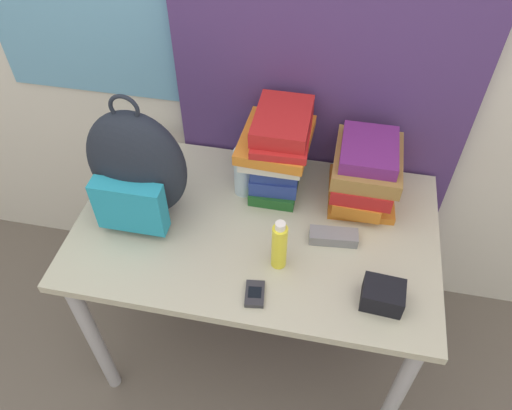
{
  "coord_description": "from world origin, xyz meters",
  "views": [
    {
      "loc": [
        0.2,
        -0.68,
        1.97
      ],
      "look_at": [
        0.0,
        0.35,
        0.85
      ],
      "focal_mm": 35.0,
      "sensor_mm": 36.0,
      "label": 1
    }
  ],
  "objects_px": {
    "sunscreen_bottle": "(279,246)",
    "sunglasses_case": "(334,237)",
    "book_stack_left": "(278,149)",
    "book_stack_center": "(364,171)",
    "cell_phone": "(255,294)",
    "water_bottle": "(244,171)",
    "sports_bottle": "(270,165)",
    "camera_pouch": "(383,295)",
    "backpack": "(137,169)"
  },
  "relations": [
    {
      "from": "sunscreen_bottle",
      "to": "sunglasses_case",
      "type": "relative_size",
      "value": 1.19
    },
    {
      "from": "book_stack_left",
      "to": "sunglasses_case",
      "type": "xyz_separation_m",
      "value": [
        0.22,
        -0.21,
        -0.14
      ]
    },
    {
      "from": "book_stack_center",
      "to": "cell_phone",
      "type": "xyz_separation_m",
      "value": [
        -0.27,
        -0.46,
        -0.1
      ]
    },
    {
      "from": "book_stack_center",
      "to": "water_bottle",
      "type": "distance_m",
      "value": 0.4
    },
    {
      "from": "water_bottle",
      "to": "cell_phone",
      "type": "distance_m",
      "value": 0.43
    },
    {
      "from": "water_bottle",
      "to": "sports_bottle",
      "type": "bearing_deg",
      "value": 18.08
    },
    {
      "from": "book_stack_left",
      "to": "camera_pouch",
      "type": "bearing_deg",
      "value": -48.13
    },
    {
      "from": "water_bottle",
      "to": "cell_phone",
      "type": "height_order",
      "value": "water_bottle"
    },
    {
      "from": "sunscreen_bottle",
      "to": "backpack",
      "type": "bearing_deg",
      "value": 164.7
    },
    {
      "from": "cell_phone",
      "to": "camera_pouch",
      "type": "relative_size",
      "value": 0.75
    },
    {
      "from": "book_stack_left",
      "to": "water_bottle",
      "type": "distance_m",
      "value": 0.13
    },
    {
      "from": "camera_pouch",
      "to": "sunglasses_case",
      "type": "bearing_deg",
      "value": 127.62
    },
    {
      "from": "water_bottle",
      "to": "sports_bottle",
      "type": "xyz_separation_m",
      "value": [
        0.08,
        0.03,
        0.01
      ]
    },
    {
      "from": "sports_bottle",
      "to": "camera_pouch",
      "type": "distance_m",
      "value": 0.55
    },
    {
      "from": "backpack",
      "to": "book_stack_left",
      "type": "distance_m",
      "value": 0.45
    },
    {
      "from": "sunglasses_case",
      "to": "book_stack_left",
      "type": "bearing_deg",
      "value": 135.37
    },
    {
      "from": "backpack",
      "to": "book_stack_left",
      "type": "height_order",
      "value": "backpack"
    },
    {
      "from": "sunglasses_case",
      "to": "cell_phone",
      "type": "bearing_deg",
      "value": -129.1
    },
    {
      "from": "water_bottle",
      "to": "book_stack_left",
      "type": "bearing_deg",
      "value": 28.03
    },
    {
      "from": "water_bottle",
      "to": "book_stack_center",
      "type": "bearing_deg",
      "value": 7.89
    },
    {
      "from": "sunscreen_bottle",
      "to": "camera_pouch",
      "type": "bearing_deg",
      "value": -14.02
    },
    {
      "from": "sunglasses_case",
      "to": "camera_pouch",
      "type": "relative_size",
      "value": 1.28
    },
    {
      "from": "water_bottle",
      "to": "sunscreen_bottle",
      "type": "height_order",
      "value": "water_bottle"
    },
    {
      "from": "backpack",
      "to": "book_stack_center",
      "type": "distance_m",
      "value": 0.72
    },
    {
      "from": "book_stack_center",
      "to": "book_stack_left",
      "type": "bearing_deg",
      "value": 179.82
    },
    {
      "from": "sports_bottle",
      "to": "sunscreen_bottle",
      "type": "height_order",
      "value": "sports_bottle"
    },
    {
      "from": "sports_bottle",
      "to": "sunglasses_case",
      "type": "distance_m",
      "value": 0.31
    },
    {
      "from": "sunglasses_case",
      "to": "camera_pouch",
      "type": "height_order",
      "value": "camera_pouch"
    },
    {
      "from": "book_stack_center",
      "to": "water_bottle",
      "type": "height_order",
      "value": "book_stack_center"
    },
    {
      "from": "backpack",
      "to": "cell_phone",
      "type": "bearing_deg",
      "value": -31.16
    },
    {
      "from": "book_stack_left",
      "to": "sports_bottle",
      "type": "height_order",
      "value": "book_stack_left"
    },
    {
      "from": "backpack",
      "to": "sunglasses_case",
      "type": "bearing_deg",
      "value": -0.46
    },
    {
      "from": "backpack",
      "to": "camera_pouch",
      "type": "height_order",
      "value": "backpack"
    },
    {
      "from": "book_stack_left",
      "to": "book_stack_center",
      "type": "height_order",
      "value": "book_stack_left"
    },
    {
      "from": "cell_phone",
      "to": "sunglasses_case",
      "type": "relative_size",
      "value": 0.59
    },
    {
      "from": "backpack",
      "to": "water_bottle",
      "type": "height_order",
      "value": "backpack"
    },
    {
      "from": "sunscreen_bottle",
      "to": "cell_phone",
      "type": "xyz_separation_m",
      "value": [
        -0.05,
        -0.13,
        -0.08
      ]
    },
    {
      "from": "cell_phone",
      "to": "sunscreen_bottle",
      "type": "bearing_deg",
      "value": 69.21
    },
    {
      "from": "water_bottle",
      "to": "sports_bottle",
      "type": "relative_size",
      "value": 0.88
    },
    {
      "from": "sunscreen_bottle",
      "to": "water_bottle",
      "type": "bearing_deg",
      "value": 120.66
    },
    {
      "from": "book_stack_left",
      "to": "sunscreen_bottle",
      "type": "height_order",
      "value": "book_stack_left"
    },
    {
      "from": "backpack",
      "to": "cell_phone",
      "type": "height_order",
      "value": "backpack"
    },
    {
      "from": "water_bottle",
      "to": "backpack",
      "type": "bearing_deg",
      "value": -152.63
    },
    {
      "from": "backpack",
      "to": "book_stack_left",
      "type": "bearing_deg",
      "value": 27.54
    },
    {
      "from": "book_stack_center",
      "to": "sunscreen_bottle",
      "type": "bearing_deg",
      "value": -123.72
    },
    {
      "from": "book_stack_left",
      "to": "cell_phone",
      "type": "bearing_deg",
      "value": -88.03
    },
    {
      "from": "sunscreen_bottle",
      "to": "sunglasses_case",
      "type": "xyz_separation_m",
      "value": [
        0.15,
        0.12,
        -0.07
      ]
    },
    {
      "from": "cell_phone",
      "to": "sunglasses_case",
      "type": "xyz_separation_m",
      "value": [
        0.2,
        0.25,
        0.01
      ]
    },
    {
      "from": "water_bottle",
      "to": "sunscreen_bottle",
      "type": "bearing_deg",
      "value": -59.34
    },
    {
      "from": "backpack",
      "to": "sports_bottle",
      "type": "xyz_separation_m",
      "value": [
        0.38,
        0.18,
        -0.08
      ]
    }
  ]
}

